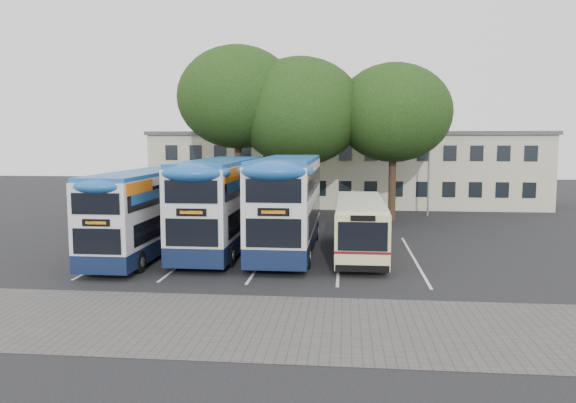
% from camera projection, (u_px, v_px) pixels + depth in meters
% --- Properties ---
extents(ground, '(120.00, 120.00, 0.00)m').
position_uv_depth(ground, '(344.00, 284.00, 21.66)').
color(ground, black).
rests_on(ground, ground).
extents(paving_strip, '(40.00, 6.00, 0.01)m').
position_uv_depth(paving_strip, '(277.00, 325.00, 16.91)').
color(paving_strip, '#595654').
rests_on(paving_strip, ground).
extents(bay_lines, '(14.12, 11.00, 0.01)m').
position_uv_depth(bay_lines, '(266.00, 255.00, 26.98)').
color(bay_lines, silver).
rests_on(bay_lines, ground).
extents(depot_building, '(32.40, 8.40, 6.20)m').
position_uv_depth(depot_building, '(345.00, 168.00, 47.99)').
color(depot_building, beige).
rests_on(depot_building, ground).
extents(lamp_post, '(0.25, 1.05, 9.06)m').
position_uv_depth(lamp_post, '(429.00, 146.00, 40.23)').
color(lamp_post, gray).
rests_on(lamp_post, ground).
extents(tree_left, '(8.24, 8.24, 11.94)m').
position_uv_depth(tree_left, '(238.00, 97.00, 38.34)').
color(tree_left, black).
rests_on(tree_left, ground).
extents(tree_mid, '(8.66, 8.66, 11.12)m').
position_uv_depth(tree_mid, '(300.00, 112.00, 38.11)').
color(tree_mid, black).
rests_on(tree_mid, ground).
extents(tree_right, '(7.81, 7.81, 10.67)m').
position_uv_depth(tree_right, '(394.00, 113.00, 37.67)').
color(tree_right, black).
rests_on(tree_right, ground).
extents(bus_dd_left, '(2.37, 9.75, 4.06)m').
position_uv_depth(bus_dd_left, '(142.00, 210.00, 26.58)').
color(bus_dd_left, '#101B3B').
rests_on(bus_dd_left, ground).
extents(bus_dd_mid, '(2.65, 10.94, 4.56)m').
position_uv_depth(bus_dd_mid, '(221.00, 201.00, 28.03)').
color(bus_dd_mid, '#101B3B').
rests_on(bus_dd_mid, ground).
extents(bus_dd_right, '(2.71, 11.19, 4.66)m').
position_uv_depth(bus_dd_right, '(288.00, 200.00, 27.77)').
color(bus_dd_right, '#101B3B').
rests_on(bus_dd_right, ground).
extents(bus_single, '(2.30, 9.06, 2.70)m').
position_uv_depth(bus_single, '(360.00, 224.00, 26.91)').
color(bus_single, beige).
rests_on(bus_single, ground).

